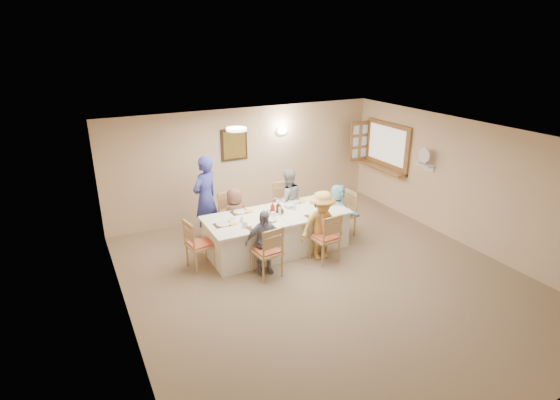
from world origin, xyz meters
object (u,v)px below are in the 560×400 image
serving_hatch (387,146)px  diner_front_left (264,242)px  chair_left_end (200,244)px  dining_table (277,232)px  desk_fan (425,158)px  diner_back_right (288,201)px  diner_back_left (235,216)px  chair_back_left (233,217)px  chair_front_right (325,237)px  chair_front_left (267,251)px  diner_right_end (338,210)px  diner_front_right (322,225)px  caregiver (206,198)px  condiment_ketchup (273,208)px  chair_right_end (343,214)px  chair_back_right (285,207)px

serving_hatch → diner_front_left: bearing=-157.8°
chair_left_end → dining_table: bearing=-98.9°
desk_fan → chair_left_end: size_ratio=0.31×
diner_back_right → diner_back_left: bearing=5.5°
diner_back_right → diner_front_left: size_ratio=1.18×
chair_back_left → chair_front_right: chair_back_left is taller
chair_front_left → diner_back_left: size_ratio=0.82×
diner_back_left → diner_right_end: bearing=153.7°
diner_front_right → diner_back_right: bearing=94.0°
diner_right_end → caregiver: size_ratio=0.65×
chair_front_right → desk_fan: bearing=-175.9°
serving_hatch → caregiver: 4.56m
desk_fan → chair_front_left: size_ratio=0.31×
diner_front_right → condiment_ketchup: 1.01m
chair_right_end → diner_front_right: (-0.95, -0.68, 0.19)m
chair_front_right → diner_front_right: bearing=-94.8°
dining_table → diner_front_left: size_ratio=2.35×
diner_back_right → caregiver: bearing=-10.4°
serving_hatch → chair_front_left: (-4.07, -1.78, -1.02)m
diner_front_right → chair_back_right: bearing=94.0°
chair_left_end → chair_back_left: bearing=-58.8°
diner_back_right → chair_front_right: bearing=95.5°
dining_table → serving_hatch: bearing=15.8°
chair_back_right → condiment_ketchup: (-0.67, -0.76, 0.37)m
chair_front_right → condiment_ketchup: (-0.67, 0.84, 0.40)m
chair_front_right → diner_back_right: size_ratio=0.69×
serving_hatch → diner_back_right: (-2.87, -0.30, -0.80)m
chair_left_end → diner_back_left: size_ratio=0.82×
condiment_ketchup → serving_hatch: bearing=15.0°
diner_front_left → diner_right_end: size_ratio=1.03×
chair_back_left → chair_front_left: size_ratio=1.05×
chair_back_right → chair_left_end: chair_back_right is taller
diner_front_left → serving_hatch: bearing=27.9°
chair_left_end → condiment_ketchup: 1.53m
chair_front_right → diner_front_right: diner_front_right is taller
chair_front_left → chair_left_end: 1.24m
chair_right_end → diner_front_right: size_ratio=0.71×
chair_front_right → diner_right_end: 1.15m
chair_left_end → diner_front_right: size_ratio=0.71×
serving_hatch → caregiver: size_ratio=0.85×
chair_front_right → diner_front_right: size_ratio=0.72×
dining_table → chair_left_end: 1.55m
chair_back_left → diner_right_end: size_ratio=0.88×
desk_fan → diner_back_right: desk_fan is taller
chair_back_right → diner_back_right: bearing=-80.1°
serving_hatch → chair_back_left: 4.19m
desk_fan → chair_front_left: 4.12m
caregiver → diner_front_right: bearing=101.0°
diner_front_right → caregiver: (-1.65, 1.83, 0.21)m
chair_front_left → condiment_ketchup: bearing=-128.6°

